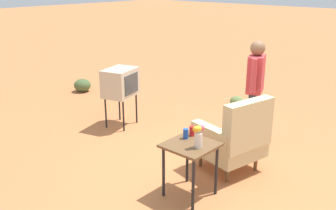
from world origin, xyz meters
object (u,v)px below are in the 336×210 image
Objects in this scene: armchair at (235,137)px; flower_vase at (198,135)px; soda_can_red at (192,131)px; tv_on_stand at (120,83)px; soda_can_blue at (186,134)px; side_table at (190,152)px; person_standing at (255,87)px.

armchair is 4.00× the size of flower_vase.
soda_can_red is (0.66, -0.21, 0.24)m from armchair.
armchair is 2.43m from tv_on_stand.
tv_on_stand is 8.44× the size of soda_can_blue.
soda_can_blue is at bearing -3.12° from soda_can_red.
soda_can_red is (-0.11, 0.01, 0.00)m from soda_can_blue.
armchair is 8.69× the size of soda_can_red.
side_table is 1.86m from person_standing.
side_table is 0.30m from soda_can_red.
flower_vase is (0.02, 0.12, 0.25)m from side_table.
armchair is 1.08m from person_standing.
soda_can_red is 0.46× the size of flower_vase.
person_standing reaches higher than flower_vase.
armchair is 0.65× the size of person_standing.
person_standing is 1.62m from soda_can_red.
armchair is 1.58× the size of side_table.
person_standing is (-1.81, -0.20, 0.37)m from side_table.
soda_can_red is at bearing 176.88° from soda_can_blue.
side_table is 2.54× the size of flower_vase.
soda_can_blue is 0.11m from soda_can_red.
soda_can_blue is 1.00× the size of soda_can_red.
flower_vase is at bearing 3.61° from armchair.
flower_vase is at bearing 68.49° from soda_can_blue.
soda_can_red is at bearing -129.89° from flower_vase.
armchair is 0.87m from side_table.
flower_vase is (0.11, 0.27, 0.09)m from soda_can_blue.
soda_can_red is at bearing -17.52° from armchair.
armchair reaches higher than side_table.
tv_on_stand is at bearing -113.02° from side_table.
flower_vase is (1.82, 0.32, -0.12)m from person_standing.
armchair is 0.73m from soda_can_red.
tv_on_stand is at bearing -93.16° from armchair.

